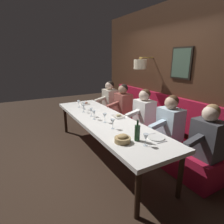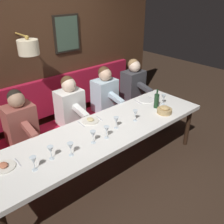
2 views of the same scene
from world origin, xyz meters
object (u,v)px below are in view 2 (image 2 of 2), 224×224
(wine_glass_0, at_px, (107,130))
(wine_glass_7, at_px, (51,150))
(dining_table, at_px, (104,133))
(wine_glass_5, at_px, (116,120))
(wine_glass_1, at_px, (93,134))
(diner_middle, at_px, (70,102))
(wine_glass_2, at_px, (33,161))
(wine_bottle, at_px, (156,101))
(wine_glass_3, at_px, (135,113))
(diner_far, at_px, (20,119))
(diner_nearest, at_px, (133,81))
(wine_glass_6, at_px, (71,147))
(bread_bowl, at_px, (165,110))
(diner_near, at_px, (105,91))
(wine_glass_4, at_px, (164,97))

(wine_glass_0, height_order, wine_glass_7, same)
(dining_table, bearing_deg, wine_glass_5, -116.66)
(wine_glass_1, bearing_deg, diner_middle, -18.09)
(dining_table, height_order, wine_glass_2, wine_glass_2)
(wine_glass_0, height_order, wine_glass_1, same)
(wine_glass_2, xyz_separation_m, wine_bottle, (0.11, -2.08, -0.00))
(wine_glass_0, distance_m, wine_bottle, 1.14)
(dining_table, xyz_separation_m, wine_glass_3, (-0.10, -0.48, 0.17))
(wine_glass_1, xyz_separation_m, wine_glass_5, (0.07, -0.44, 0.00))
(diner_far, xyz_separation_m, wine_bottle, (-0.91, -1.79, 0.04))
(dining_table, bearing_deg, wine_glass_3, -102.03)
(wine_bottle, bearing_deg, wine_glass_3, 97.86)
(diner_far, bearing_deg, wine_glass_1, -155.40)
(dining_table, bearing_deg, wine_glass_1, 116.50)
(wine_glass_7, bearing_deg, dining_table, -83.88)
(diner_far, height_order, wine_glass_0, diner_far)
(wine_glass_3, height_order, wine_bottle, wine_bottle)
(diner_nearest, distance_m, wine_glass_6, 2.35)
(diner_far, bearing_deg, wine_glass_5, -136.39)
(diner_far, bearing_deg, bread_bowl, -122.57)
(wine_glass_0, distance_m, wine_glass_7, 0.73)
(diner_near, relative_size, diner_middle, 1.00)
(diner_far, bearing_deg, wine_glass_6, -172.91)
(dining_table, height_order, diner_nearest, diner_nearest)
(wine_glass_4, xyz_separation_m, wine_glass_6, (-0.15, 1.84, 0.00))
(diner_near, distance_m, wine_glass_3, 1.02)
(wine_glass_2, xyz_separation_m, bread_bowl, (-0.09, -2.03, -0.07))
(bread_bowl, bearing_deg, diner_far, 57.43)
(diner_nearest, bearing_deg, wine_glass_4, 164.25)
(diner_far, xyz_separation_m, wine_glass_0, (-1.05, -0.66, 0.04))
(wine_glass_2, xyz_separation_m, wine_glass_3, (0.03, -1.53, 0.00))
(dining_table, xyz_separation_m, wine_glass_5, (-0.07, -0.15, 0.17))
(diner_near, distance_m, wine_bottle, 0.95)
(wine_glass_0, relative_size, wine_glass_3, 1.00)
(wine_glass_6, distance_m, bread_bowl, 1.61)
(wine_glass_2, distance_m, wine_glass_6, 0.42)
(dining_table, xyz_separation_m, wine_bottle, (-0.03, -1.03, 0.17))
(diner_near, relative_size, wine_bottle, 2.64)
(diner_near, bearing_deg, diner_middle, 90.00)
(diner_far, relative_size, wine_glass_2, 4.82)
(diner_near, bearing_deg, wine_glass_3, 164.37)
(diner_near, height_order, wine_bottle, diner_near)
(diner_nearest, relative_size, wine_glass_4, 4.82)
(diner_near, xyz_separation_m, wine_glass_1, (-1.03, 1.05, 0.04))
(wine_glass_5, xyz_separation_m, wine_glass_6, (-0.10, 0.78, 0.00))
(wine_glass_2, distance_m, wine_glass_5, 1.20)
(dining_table, relative_size, wine_glass_6, 19.61)
(diner_middle, distance_m, wine_glass_5, 0.96)
(diner_middle, height_order, wine_glass_0, diner_middle)
(wine_bottle, bearing_deg, diner_far, 63.14)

